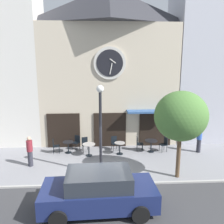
{
  "coord_description": "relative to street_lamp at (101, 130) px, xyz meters",
  "views": [
    {
      "loc": [
        0.17,
        -9.63,
        5.44
      ],
      "look_at": [
        0.85,
        2.6,
        2.9
      ],
      "focal_mm": 36.77,
      "sensor_mm": 36.0,
      "label": 1
    }
  ],
  "objects": [
    {
      "name": "pedestrian_maroon",
      "position": [
        -3.83,
        1.13,
        -1.42
      ],
      "size": [
        0.43,
        0.43,
        1.67
      ],
      "color": "#2D2D38",
      "rests_on": "ground_plane"
    },
    {
      "name": "neighbor_building_right",
      "position": [
        8.56,
        5.9,
        3.91
      ],
      "size": [
        6.53,
        3.73,
        12.38
      ],
      "color": "#B2B2BC",
      "rests_on": "ground_plane"
    },
    {
      "name": "cafe_table_center_left",
      "position": [
        1.18,
        2.54,
        -1.78
      ],
      "size": [
        0.66,
        0.66,
        0.74
      ],
      "color": "black",
      "rests_on": "ground_plane"
    },
    {
      "name": "street_lamp",
      "position": [
        0.0,
        0.0,
        0.0
      ],
      "size": [
        0.36,
        0.36,
        4.5
      ],
      "color": "black",
      "rests_on": "ground_plane"
    },
    {
      "name": "cafe_table_near_door",
      "position": [
        -2.02,
        2.93,
        -1.78
      ],
      "size": [
        0.67,
        0.67,
        0.73
      ],
      "color": "black",
      "rests_on": "ground_plane"
    },
    {
      "name": "cafe_chair_outer",
      "position": [
        0.9,
        3.28,
        -1.76
      ],
      "size": [
        0.5,
        0.5,
        0.9
      ],
      "color": "black",
      "rests_on": "ground_plane"
    },
    {
      "name": "cafe_chair_corner",
      "position": [
        -0.98,
        3.17,
        -1.76
      ],
      "size": [
        0.49,
        0.49,
        0.9
      ],
      "color": "black",
      "rests_on": "ground_plane"
    },
    {
      "name": "pedestrian_blue",
      "position": [
        6.18,
        2.59,
        -1.42
      ],
      "size": [
        0.43,
        0.43,
        1.67
      ],
      "color": "#2D2D38",
      "rests_on": "ground_plane"
    },
    {
      "name": "cafe_table_center",
      "position": [
        3.19,
        2.8,
        -1.72
      ],
      "size": [
        0.79,
        0.79,
        0.76
      ],
      "color": "black",
      "rests_on": "ground_plane"
    },
    {
      "name": "cafe_chair_near_tree",
      "position": [
        -1.56,
        3.59,
        -1.76
      ],
      "size": [
        0.54,
        0.54,
        0.9
      ],
      "color": "black",
      "rests_on": "ground_plane"
    },
    {
      "name": "cafe_chair_curbside",
      "position": [
        2.44,
        3.09,
        -1.76
      ],
      "size": [
        0.44,
        0.44,
        0.9
      ],
      "color": "black",
      "rests_on": "ground_plane"
    },
    {
      "name": "ground_plane",
      "position": [
        -0.21,
        -2.02,
        -2.31
      ],
      "size": [
        26.49,
        12.14,
        0.13
      ],
      "color": "gray"
    },
    {
      "name": "cafe_chair_facing_street",
      "position": [
        4.06,
        2.85,
        -1.76
      ],
      "size": [
        0.49,
        0.49,
        0.9
      ],
      "color": "black",
      "rests_on": "ground_plane"
    },
    {
      "name": "street_tree",
      "position": [
        3.76,
        -0.54,
        0.78
      ],
      "size": [
        2.5,
        2.25,
        4.27
      ],
      "color": "brown",
      "rests_on": "ground_plane"
    },
    {
      "name": "cafe_table_leftmost",
      "position": [
        -0.71,
        2.39,
        -1.73
      ],
      "size": [
        0.77,
        0.77,
        0.74
      ],
      "color": "black",
      "rests_on": "ground_plane"
    },
    {
      "name": "clock_building",
      "position": [
        0.65,
        5.22,
        3.1
      ],
      "size": [
        9.21,
        3.69,
        10.39
      ],
      "color": "beige",
      "rests_on": "ground_plane"
    },
    {
      "name": "cafe_chair_by_entrance",
      "position": [
        -2.84,
        2.94,
        -1.76
      ],
      "size": [
        0.46,
        0.46,
        0.9
      ],
      "color": "black",
      "rests_on": "ground_plane"
    },
    {
      "name": "parked_car_navy",
      "position": [
        -0.1,
        -2.91,
        -1.52
      ],
      "size": [
        4.36,
        2.14,
        1.55
      ],
      "color": "navy",
      "rests_on": "ground_plane"
    }
  ]
}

